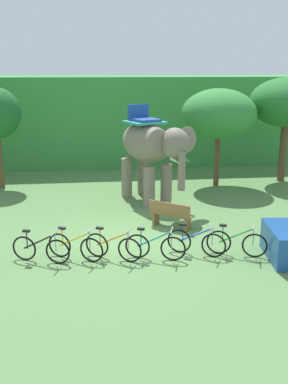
{
  "coord_description": "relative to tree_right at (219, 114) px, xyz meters",
  "views": [
    {
      "loc": [
        -0.85,
        -12.76,
        5.17
      ],
      "look_at": [
        0.71,
        1.0,
        1.3
      ],
      "focal_mm": 41.75,
      "sensor_mm": 36.0,
      "label": 1
    }
  ],
  "objects": [
    {
      "name": "bike_orange",
      "position": [
        -5.01,
        -7.57,
        -2.84
      ],
      "size": [
        1.54,
        0.87,
        0.92
      ],
      "color": "black",
      "rests_on": "ground"
    },
    {
      "name": "elephant",
      "position": [
        -3.29,
        -2.23,
        -1.02
      ],
      "size": [
        2.96,
        4.17,
        3.78
      ],
      "color": "gray",
      "rests_on": "ground"
    },
    {
      "name": "bike_yellow",
      "position": [
        -6.05,
        -7.46,
        -2.84
      ],
      "size": [
        1.55,
        0.85,
        0.92
      ],
      "color": "black",
      "rests_on": "ground"
    },
    {
      "name": "bike_green",
      "position": [
        -1.52,
        -7.7,
        -2.84
      ],
      "size": [
        1.62,
        0.74,
        0.92
      ],
      "color": "black",
      "rests_on": "ground"
    },
    {
      "name": "bike_teal",
      "position": [
        -3.85,
        -7.7,
        -2.84
      ],
      "size": [
        1.65,
        0.66,
        0.92
      ],
      "color": "black",
      "rests_on": "ground"
    },
    {
      "name": "ground_plane",
      "position": [
        -4.6,
        -6.34,
        -3.22
      ],
      "size": [
        80.0,
        80.0,
        0.0
      ],
      "primitive_type": "plane",
      "color": "#567F47"
    },
    {
      "name": "bike_blue",
      "position": [
        -2.65,
        -7.52,
        -2.84
      ],
      "size": [
        1.56,
        0.84,
        0.92
      ],
      "color": "black",
      "rests_on": "ground"
    },
    {
      "name": "tree_right",
      "position": [
        0.0,
        0.0,
        0.0
      ],
      "size": [
        3.26,
        3.26,
        4.31
      ],
      "color": "brown",
      "rests_on": "ground"
    },
    {
      "name": "bike_black",
      "position": [
        -6.99,
        -7.52,
        -2.84
      ],
      "size": [
        1.62,
        0.73,
        0.92
      ],
      "color": "black",
      "rests_on": "ground"
    },
    {
      "name": "foliage_hedge",
      "position": [
        -4.6,
        6.82,
        -0.87
      ],
      "size": [
        36.0,
        6.0,
        4.71
      ],
      "primitive_type": "cube",
      "color": "#3D8E42",
      "rests_on": "ground"
    },
    {
      "name": "tree_center",
      "position": [
        3.29,
        0.54,
        0.41
      ],
      "size": [
        3.39,
        3.39,
        4.76
      ],
      "color": "brown",
      "rests_on": "ground"
    },
    {
      "name": "wooden_bench",
      "position": [
        -2.98,
        -5.21,
        -2.74
      ],
      "size": [
        1.44,
        1.24,
        0.89
      ],
      "color": "brown",
      "rests_on": "ground"
    }
  ]
}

